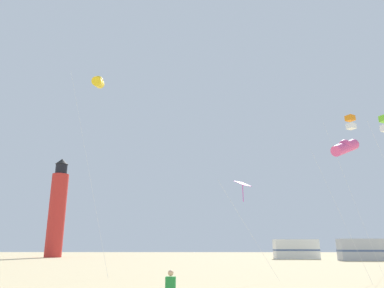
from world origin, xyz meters
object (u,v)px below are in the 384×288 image
object	(u,v)px
kite_diamond_magenta	(243,187)
lighthouse_distant	(57,210)
kite_tube_gold	(98,82)
rv_van_white	(296,249)
kite_tube_rainbow	(345,147)
rv_van_silver	(364,250)
kite_flyer_standing	(171,286)
kite_box_orange	(351,123)

from	to	relation	value
kite_diamond_magenta	lighthouse_distant	distance (m)	47.06
lighthouse_distant	kite_tube_gold	bearing A→B (deg)	-65.72
rv_van_white	kite_tube_rainbow	bearing A→B (deg)	-99.60
kite_tube_gold	lighthouse_distant	xyz separation A→B (m)	(-16.73, 37.09, -6.11)
rv_van_silver	kite_flyer_standing	bearing A→B (deg)	-119.90
kite_diamond_magenta	kite_box_orange	distance (m)	12.05
kite_diamond_magenta	kite_tube_gold	world-z (taller)	kite_tube_gold
kite_flyer_standing	kite_tube_gold	world-z (taller)	kite_tube_gold
kite_flyer_standing	rv_van_white	size ratio (longest dim) A/B	0.18
kite_box_orange	rv_van_silver	bearing A→B (deg)	66.94
kite_tube_gold	rv_van_silver	world-z (taller)	kite_tube_gold
rv_van_silver	rv_van_white	bearing A→B (deg)	145.11
kite_tube_gold	rv_van_white	bearing A→B (deg)	54.63
kite_diamond_magenta	kite_box_orange	bearing A→B (deg)	24.53
kite_diamond_magenta	kite_box_orange	world-z (taller)	kite_box_orange
lighthouse_distant	rv_van_silver	bearing A→B (deg)	-14.15
kite_flyer_standing	rv_van_white	distance (m)	45.35
kite_flyer_standing	kite_box_orange	size ratio (longest dim) A/B	0.09
kite_flyer_standing	rv_van_white	bearing A→B (deg)	-105.04
kite_tube_gold	kite_tube_rainbow	bearing A→B (deg)	-7.89
lighthouse_distant	kite_flyer_standing	bearing A→B (deg)	-64.36
kite_flyer_standing	kite_diamond_magenta	world-z (taller)	kite_diamond_magenta
kite_diamond_magenta	kite_tube_gold	bearing A→B (deg)	173.49
rv_van_white	kite_tube_gold	bearing A→B (deg)	-126.57
kite_flyer_standing	kite_tube_rainbow	xyz separation A→B (m)	(10.46, 9.24, 7.48)
kite_tube_rainbow	rv_van_white	xyz separation A→B (m)	(4.93, 33.41, -6.70)
kite_tube_gold	kite_box_orange	size ratio (longest dim) A/B	1.20
kite_flyer_standing	lighthouse_distant	xyz separation A→B (m)	(-23.38, 48.70, 7.22)
kite_flyer_standing	rv_van_silver	bearing A→B (deg)	-116.97
kite_tube_rainbow	rv_van_white	size ratio (longest dim) A/B	1.36
kite_box_orange	rv_van_white	distance (m)	29.78
kite_tube_gold	kite_tube_rainbow	size ratio (longest dim) A/B	1.67
kite_box_orange	rv_van_silver	world-z (taller)	kite_box_orange
kite_tube_gold	kite_box_orange	distance (m)	20.47
rv_van_white	kite_diamond_magenta	bearing A→B (deg)	-110.80
rv_van_white	lighthouse_distant	bearing A→B (deg)	169.94
kite_diamond_magenta	rv_van_silver	xyz separation A→B (m)	(19.02, 26.62, -4.34)
kite_flyer_standing	kite_tube_rainbow	world-z (taller)	kite_tube_rainbow
kite_diamond_magenta	rv_van_white	world-z (taller)	kite_diamond_magenta
kite_flyer_standing	lighthouse_distant	world-z (taller)	lighthouse_distant
kite_flyer_standing	kite_tube_rainbow	size ratio (longest dim) A/B	0.13
rv_van_white	kite_flyer_standing	bearing A→B (deg)	-111.04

